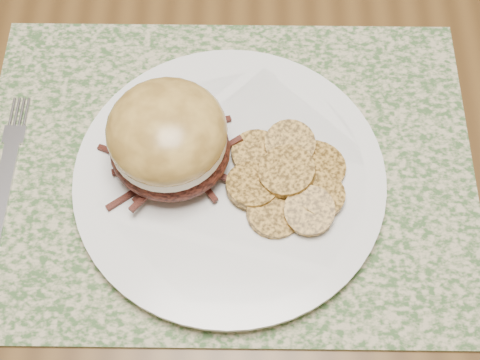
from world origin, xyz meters
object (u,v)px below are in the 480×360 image
Objects in this scene: dining_table at (290,13)px; dinner_plate at (230,179)px; fork at (6,176)px; pork_sandwich at (168,139)px.

dinner_plate is (-0.07, -0.27, 0.09)m from dining_table.
pork_sandwich is at bearing 4.29° from fork.
dining_table is 0.39m from fork.
fork is (-0.27, -0.27, 0.09)m from dining_table.
dining_table is 0.29m from dinner_plate.
dinner_plate is 1.52× the size of fork.
pork_sandwich is at bearing 164.97° from dinner_plate.
fork reaches higher than dining_table.
pork_sandwich is at bearing -114.42° from dining_table.
dining_table is 12.19× the size of pork_sandwich.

